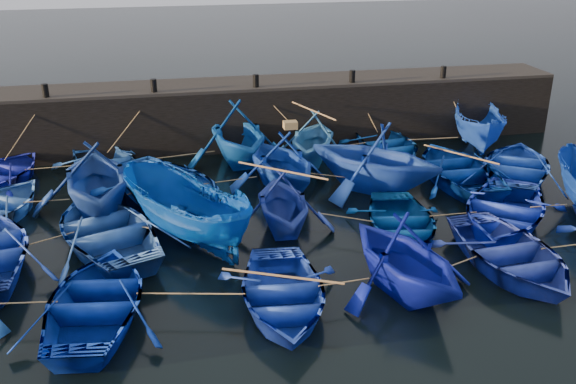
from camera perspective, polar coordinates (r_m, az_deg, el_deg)
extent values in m
plane|color=black|center=(18.09, 2.04, -5.91)|extent=(120.00, 120.00, 0.00)
cube|color=black|center=(27.21, -3.11, 6.94)|extent=(26.00, 2.50, 2.50)
cube|color=black|center=(26.88, -3.17, 9.63)|extent=(26.00, 2.50, 0.12)
cylinder|color=black|center=(26.01, -20.76, 8.43)|extent=(0.24, 0.24, 0.50)
cylinder|color=black|center=(25.67, -11.85, 9.25)|extent=(0.24, 0.24, 0.50)
cylinder|color=black|center=(25.95, -2.88, 9.85)|extent=(0.24, 0.24, 0.50)
cylinder|color=black|center=(26.83, 5.73, 10.20)|extent=(0.24, 0.24, 0.50)
cylinder|color=black|center=(28.25, 13.64, 10.32)|extent=(0.24, 0.24, 0.50)
imported|color=#2455B0|center=(24.46, -15.89, 2.33)|extent=(4.71, 5.53, 0.97)
imported|color=#0B48A1|center=(24.81, -4.53, 5.27)|extent=(4.55, 5.12, 2.47)
imported|color=#3374CB|center=(24.91, 2.23, 4.89)|extent=(4.59, 4.88, 2.05)
imported|color=navy|center=(26.27, 8.81, 4.28)|extent=(3.62, 4.68, 0.90)
imported|color=#1641B9|center=(27.58, 16.63, 5.57)|extent=(3.36, 5.24, 1.90)
imported|color=navy|center=(21.23, -16.70, 1.36)|extent=(4.77, 5.34, 2.54)
imported|color=#0F3F9B|center=(21.71, -10.52, 0.50)|extent=(6.29, 6.88, 1.17)
imported|color=#1037A1|center=(22.22, -0.56, 2.88)|extent=(4.59, 5.00, 2.22)
imported|color=#193EA8|center=(22.28, 7.74, 3.15)|extent=(6.34, 6.30, 2.53)
imported|color=navy|center=(23.89, 14.94, 2.02)|extent=(3.58, 5.00, 1.04)
imported|color=blue|center=(24.74, 19.71, 2.16)|extent=(5.75, 6.16, 1.04)
imported|color=#275099|center=(19.20, -15.81, -3.23)|extent=(5.37, 6.22, 1.08)
imported|color=navy|center=(18.72, -9.20, -1.79)|extent=(4.55, 5.27, 1.98)
imported|color=#2138A7|center=(19.22, -0.52, -0.87)|extent=(3.32, 3.81, 1.94)
imported|color=navy|center=(19.46, 10.02, -2.67)|extent=(3.66, 4.63, 0.87)
imported|color=#152CC7|center=(20.81, 18.61, -1.57)|extent=(5.85, 6.14, 1.04)
imported|color=navy|center=(15.98, -16.55, -9.17)|extent=(3.95, 5.09, 0.97)
imported|color=#1735A5|center=(15.64, -0.51, -9.01)|extent=(3.50, 4.62, 0.90)
imported|color=#08138C|center=(16.21, 10.36, -5.63)|extent=(4.55, 4.93, 2.16)
imported|color=#263797|center=(18.29, 19.18, -5.21)|extent=(3.73, 4.99, 0.99)
cube|color=olive|center=(21.89, 0.21, 5.98)|extent=(0.46, 0.35, 0.25)
cylinder|color=tan|center=(24.62, -20.19, 2.07)|extent=(1.90, 0.14, 0.04)
cylinder|color=tan|center=(24.61, -10.13, 3.15)|extent=(3.15, 0.59, 0.04)
cylinder|color=tan|center=(25.00, -1.14, 3.83)|extent=(1.09, 0.51, 0.04)
cylinder|color=tan|center=(25.61, 5.59, 4.19)|extent=(1.38, 0.34, 0.04)
cylinder|color=tan|center=(26.91, 12.78, 4.65)|extent=(2.10, 0.16, 0.04)
cylinder|color=tan|center=(21.72, -20.67, -0.74)|extent=(1.40, 0.06, 0.04)
cylinder|color=tan|center=(21.58, -13.49, 0.00)|extent=(0.48, 0.40, 0.04)
cylinder|color=tan|center=(21.99, -5.46, 0.99)|extent=(2.11, 0.40, 0.04)
cylinder|color=tan|center=(22.42, 3.56, 1.49)|extent=(1.34, 0.77, 0.04)
cylinder|color=tan|center=(23.16, 11.40, 1.78)|extent=(1.46, 0.18, 0.04)
cylinder|color=tan|center=(24.28, 17.38, 2.16)|extent=(0.40, 0.25, 0.04)
cylinder|color=tan|center=(19.11, -20.62, -3.98)|extent=(1.39, 0.70, 0.04)
cylinder|color=tan|center=(19.02, -12.49, -3.11)|extent=(0.45, 0.26, 0.04)
cylinder|color=tan|center=(19.10, -4.76, -2.50)|extent=(1.13, 0.25, 0.04)
cylinder|color=tan|center=(19.32, 4.77, -2.19)|extent=(1.64, 1.04, 0.04)
cylinder|color=tan|center=(20.05, 14.48, -1.92)|extent=(1.53, 0.04, 0.04)
cylinder|color=tan|center=(21.56, 22.17, -1.15)|extent=(1.24, 0.08, 0.04)
cylinder|color=tan|center=(16.34, -22.72, -9.08)|extent=(1.70, 0.27, 0.04)
cylinder|color=tan|center=(15.61, -8.64, -8.92)|extent=(2.54, 0.58, 0.04)
cylinder|color=tan|center=(15.95, 5.02, -7.99)|extent=(1.32, 0.14, 0.04)
cylinder|color=tan|center=(17.31, 14.96, -6.11)|extent=(1.47, 0.59, 0.04)
cylinder|color=tan|center=(25.97, -22.31, 5.22)|extent=(1.68, 0.91, 2.09)
cylinder|color=tan|center=(25.55, -13.79, 6.03)|extent=(1.98, 0.80, 2.10)
cylinder|color=tan|center=(26.01, -3.84, 6.93)|extent=(1.03, 0.25, 2.09)
cylinder|color=tan|center=(26.00, -0.60, 6.98)|extent=(1.92, 0.73, 2.10)
cylinder|color=tan|center=(27.03, 6.89, 7.43)|extent=(1.10, 0.43, 2.09)
cylinder|color=tan|center=(28.44, 14.58, 7.64)|extent=(1.00, 0.55, 2.09)
cylinder|color=#99724C|center=(24.61, 2.26, 7.23)|extent=(1.08, 2.84, 0.06)
cylinder|color=#99724C|center=(23.71, 15.08, 3.26)|extent=(1.77, 2.49, 0.06)
cylinder|color=#99724C|center=(18.84, -0.53, 1.92)|extent=(2.34, 1.97, 0.06)
cylinder|color=#99724C|center=(15.39, -0.52, -7.48)|extent=(2.74, 1.32, 0.06)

